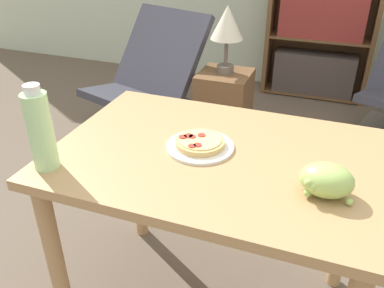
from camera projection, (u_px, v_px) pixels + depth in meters
dining_table at (215, 182)px, 1.42m from camera, size 1.08×0.75×0.77m
pizza_on_plate at (200, 144)px, 1.38m from camera, size 0.23×0.23×0.04m
grape_bunch at (327, 180)px, 1.13m from camera, size 0.15×0.12×0.10m
drink_bottle at (40, 130)px, 1.22m from camera, size 0.08×0.08×0.27m
lounge_chair_near at (147, 102)px, 2.90m from camera, size 0.81×0.92×0.88m
bookshelf at (323, 13)px, 3.40m from camera, size 0.89×0.29×1.54m
side_table at (224, 110)px, 2.83m from camera, size 0.34×0.34×0.54m
table_lamp at (227, 26)px, 2.54m from camera, size 0.21×0.21×0.43m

